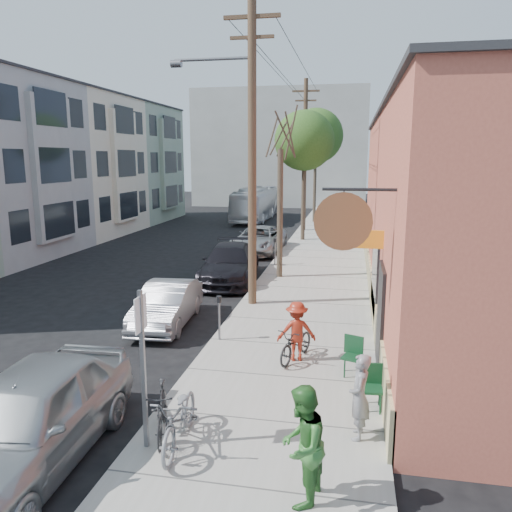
% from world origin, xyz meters
% --- Properties ---
extents(ground, '(120.00, 120.00, 0.00)m').
position_xyz_m(ground, '(0.00, 0.00, 0.00)').
color(ground, black).
extents(sidewalk, '(4.50, 58.00, 0.15)m').
position_xyz_m(sidewalk, '(4.25, 11.00, 0.07)').
color(sidewalk, '#9C9990').
rests_on(sidewalk, ground).
extents(cafe_building, '(6.60, 20.20, 6.61)m').
position_xyz_m(cafe_building, '(8.99, 4.99, 3.30)').
color(cafe_building, '#B75744').
rests_on(cafe_building, ground).
extents(apartment_row, '(6.30, 32.00, 9.00)m').
position_xyz_m(apartment_row, '(-11.85, 14.00, 4.50)').
color(apartment_row, gray).
rests_on(apartment_row, ground).
extents(end_cap_building, '(18.00, 8.00, 12.00)m').
position_xyz_m(end_cap_building, '(-2.00, 42.00, 6.00)').
color(end_cap_building, '#9E9F9A').
rests_on(end_cap_building, ground).
extents(sign_post, '(0.07, 0.45, 2.80)m').
position_xyz_m(sign_post, '(2.35, -5.24, 1.83)').
color(sign_post, slate).
rests_on(sign_post, sidewalk).
extents(parking_meter_near, '(0.14, 0.14, 1.24)m').
position_xyz_m(parking_meter_near, '(2.25, -0.01, 0.98)').
color(parking_meter_near, slate).
rests_on(parking_meter_near, sidewalk).
extents(parking_meter_far, '(0.14, 0.14, 1.24)m').
position_xyz_m(parking_meter_far, '(2.25, 9.96, 0.98)').
color(parking_meter_far, slate).
rests_on(parking_meter_far, sidewalk).
extents(utility_pole_near, '(3.57, 0.28, 10.00)m').
position_xyz_m(utility_pole_near, '(2.39, 3.61, 5.41)').
color(utility_pole_near, '#503A28').
rests_on(utility_pole_near, sidewalk).
extents(utility_pole_far, '(1.80, 0.28, 10.00)m').
position_xyz_m(utility_pole_far, '(2.45, 21.54, 5.34)').
color(utility_pole_far, '#503A28').
rests_on(utility_pole_far, sidewalk).
extents(tree_bare, '(0.24, 0.24, 5.26)m').
position_xyz_m(tree_bare, '(2.80, 7.66, 2.78)').
color(tree_bare, '#44392C').
rests_on(tree_bare, sidewalk).
extents(tree_leafy_mid, '(3.54, 3.54, 7.67)m').
position_xyz_m(tree_leafy_mid, '(2.80, 17.46, 6.03)').
color(tree_leafy_mid, '#44392C').
rests_on(tree_leafy_mid, sidewalk).
extents(tree_leafy_far, '(4.13, 4.13, 8.60)m').
position_xyz_m(tree_leafy_far, '(2.80, 26.46, 6.67)').
color(tree_leafy_far, '#44392C').
rests_on(tree_leafy_far, sidewalk).
extents(patio_chair_a, '(0.55, 0.55, 0.88)m').
position_xyz_m(patio_chair_a, '(6.20, -3.17, 0.59)').
color(patio_chair_a, '#0F371D').
rests_on(patio_chair_a, sidewalk).
extents(patio_chair_b, '(0.64, 0.64, 0.88)m').
position_xyz_m(patio_chair_b, '(5.86, -1.62, 0.59)').
color(patio_chair_b, '#0F371D').
rests_on(patio_chair_b, sidewalk).
extents(patron_grey, '(0.40, 0.59, 1.57)m').
position_xyz_m(patron_grey, '(5.96, -4.26, 0.93)').
color(patron_grey, slate).
rests_on(patron_grey, sidewalk).
extents(patron_green, '(0.82, 0.97, 1.78)m').
position_xyz_m(patron_green, '(5.13, -6.15, 1.04)').
color(patron_green, '#34732E').
rests_on(patron_green, sidewalk).
extents(cyclist, '(1.06, 0.77, 1.49)m').
position_xyz_m(cyclist, '(4.48, -0.99, 0.89)').
color(cyclist, maroon).
rests_on(cyclist, sidewalk).
extents(cyclist_bike, '(1.08, 1.72, 0.85)m').
position_xyz_m(cyclist_bike, '(4.48, -0.99, 0.58)').
color(cyclist_bike, black).
rests_on(cyclist_bike, sidewalk).
extents(parked_bike_a, '(0.88, 1.64, 0.95)m').
position_xyz_m(parked_bike_a, '(2.50, -4.88, 0.63)').
color(parked_bike_a, black).
rests_on(parked_bike_a, sidewalk).
extents(parked_bike_b, '(0.81, 1.99, 1.02)m').
position_xyz_m(parked_bike_b, '(2.92, -5.10, 0.66)').
color(parked_bike_b, slate).
rests_on(parked_bike_b, sidewalk).
extents(car_0, '(2.21, 5.04, 1.69)m').
position_xyz_m(car_0, '(0.59, -5.93, 0.84)').
color(car_0, '#9A9EA1').
rests_on(car_0, ground).
extents(car_1, '(1.66, 4.02, 1.29)m').
position_xyz_m(car_1, '(0.24, 1.31, 0.65)').
color(car_1, '#9FA0A6').
rests_on(car_1, ground).
extents(car_2, '(2.61, 5.38, 1.51)m').
position_xyz_m(car_2, '(0.80, 7.08, 0.75)').
color(car_2, black).
rests_on(car_2, ground).
extents(car_3, '(2.63, 5.20, 1.41)m').
position_xyz_m(car_3, '(0.80, 13.54, 0.70)').
color(car_3, '#999DA0').
rests_on(car_3, ground).
extents(bus, '(2.30, 9.59, 2.67)m').
position_xyz_m(bus, '(-2.06, 27.53, 1.33)').
color(bus, white).
rests_on(bus, ground).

